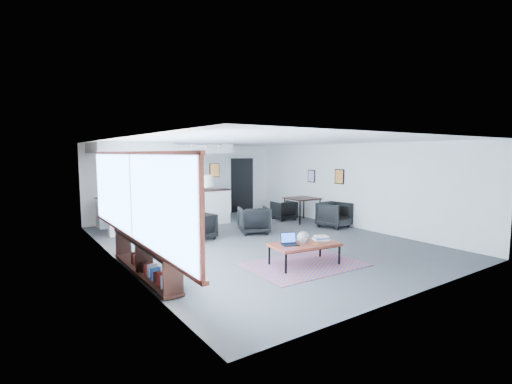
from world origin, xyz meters
TOP-DOWN VIEW (x-y plane):
  - room at (0.00, 0.00)m, footprint 7.02×9.02m
  - window at (-3.46, -0.90)m, footprint 0.10×5.95m
  - console at (-3.30, -1.05)m, footprint 0.35×3.00m
  - kitchenette at (-1.20, 3.71)m, footprint 4.20×1.96m
  - doorway at (2.30, 4.42)m, footprint 1.10×0.12m
  - track_light at (-0.59, 2.20)m, footprint 1.60×0.07m
  - wall_art_lower at (3.47, 0.40)m, footprint 0.03×0.38m
  - wall_art_upper at (3.47, 1.70)m, footprint 0.03×0.34m
  - kilim_rug at (-0.39, -2.27)m, footprint 2.42×1.69m
  - coffee_table at (-0.39, -2.27)m, footprint 1.48×0.92m
  - laptop at (-0.71, -2.17)m, footprint 0.39×0.36m
  - ceramic_pot at (-0.42, -2.27)m, footprint 0.25×0.25m
  - book_stack at (0.08, -2.28)m, footprint 0.39×0.35m
  - coaster at (-0.25, -2.44)m, footprint 0.12×0.12m
  - armchair_left at (-1.21, 1.03)m, footprint 0.88×0.84m
  - armchair_right at (0.46, 0.84)m, footprint 1.04×1.02m
  - floor_lamp at (-0.92, 1.22)m, footprint 0.61×0.61m
  - dining_table at (2.84, 1.46)m, footprint 0.99×0.99m
  - dining_chair_near at (3.00, 0.13)m, footprint 0.81×0.78m
  - dining_chair_far at (2.53, 2.05)m, footprint 0.63×0.60m
  - microwave at (-0.18, 4.15)m, footprint 0.53×0.31m

SIDE VIEW (x-z plane):
  - kilim_rug at x=-0.39m, z-range 0.00..0.01m
  - dining_chair_far at x=2.53m, z-range 0.00..0.61m
  - console at x=-3.30m, z-range -0.07..0.73m
  - dining_chair_near at x=3.00m, z-range 0.00..0.74m
  - armchair_left at x=-1.21m, z-range 0.00..0.77m
  - armchair_right at x=0.46m, z-range 0.00..0.84m
  - coffee_table at x=-0.39m, z-range 0.19..0.65m
  - coaster at x=-0.25m, z-range 0.46..0.46m
  - book_stack at x=0.08m, z-range 0.45..0.55m
  - laptop at x=-0.71m, z-range 0.41..0.64m
  - ceramic_pot at x=-0.42m, z-range 0.46..0.71m
  - dining_table at x=2.84m, z-range 0.33..1.13m
  - doorway at x=2.30m, z-range 0.00..2.15m
  - microwave at x=-0.18m, z-range 0.93..1.28m
  - room at x=0.00m, z-range -0.01..2.61m
  - kitchenette at x=-1.20m, z-range 0.08..2.68m
  - window at x=-3.46m, z-range 0.63..2.29m
  - floor_lamp at x=-0.92m, z-range 0.63..2.34m
  - wall_art_upper at x=3.47m, z-range 1.28..1.72m
  - wall_art_lower at x=3.47m, z-range 1.31..1.79m
  - track_light at x=-0.59m, z-range 2.45..2.60m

